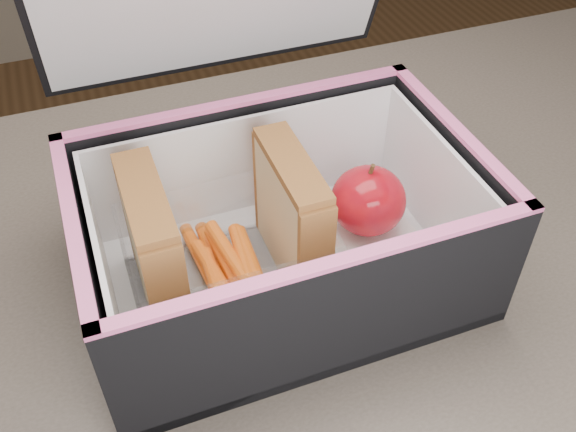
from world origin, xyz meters
TOP-DOWN VIEW (x-y plane):
  - kitchen_table at (0.00, 0.00)m, footprint 1.20×0.80m
  - lunch_bag at (-0.03, 0.05)m, footprint 0.32×0.28m
  - plastic_tub at (-0.08, 0.05)m, footprint 0.16×0.11m
  - sandwich_left at (-0.13, 0.05)m, footprint 0.03×0.10m
  - sandwich_right at (-0.02, 0.05)m, footprint 0.03×0.10m
  - carrot_sticks at (-0.08, 0.04)m, footprint 0.05×0.15m
  - paper_napkin at (0.05, 0.06)m, footprint 0.09×0.09m
  - red_apple at (0.05, 0.06)m, footprint 0.09×0.09m

SIDE VIEW (x-z plane):
  - kitchen_table at x=0.00m, z-range 0.28..1.03m
  - paper_napkin at x=0.05m, z-range 0.76..0.77m
  - carrot_sticks at x=-0.08m, z-range 0.77..0.80m
  - plastic_tub at x=-0.08m, z-range 0.76..0.83m
  - red_apple at x=0.05m, z-range 0.77..0.84m
  - lunch_bag at x=-0.03m, z-range 0.66..0.97m
  - sandwich_right at x=-0.02m, z-range 0.77..0.88m
  - sandwich_left at x=-0.13m, z-range 0.77..0.88m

